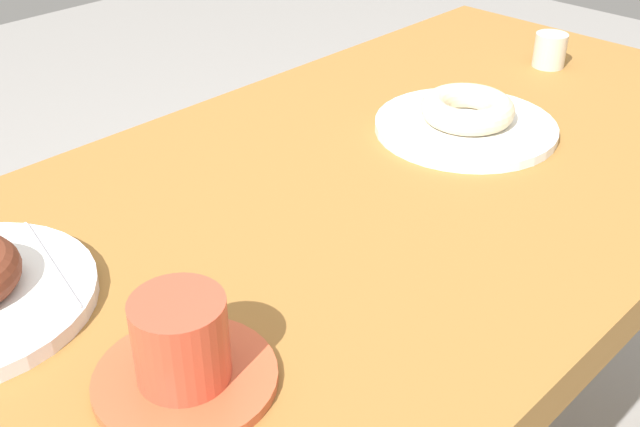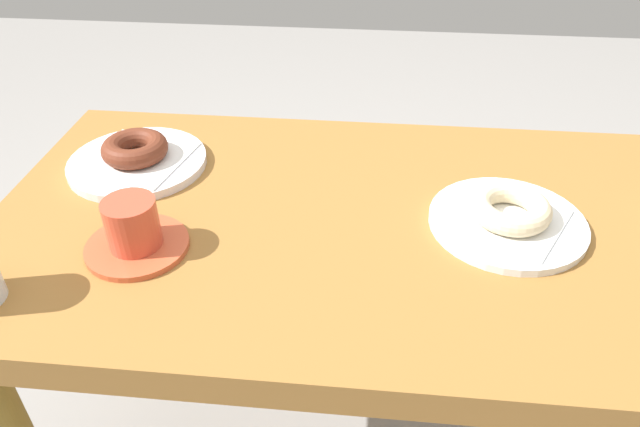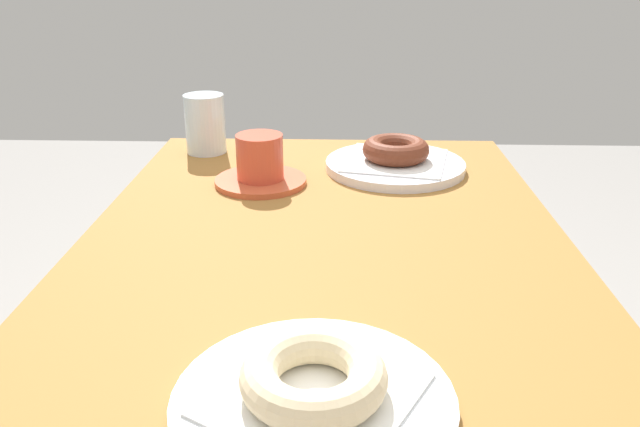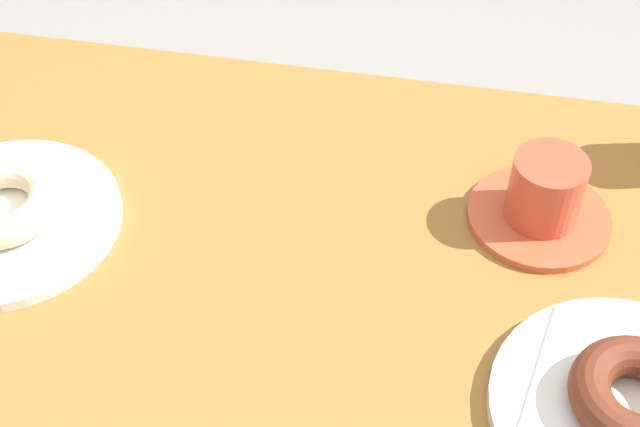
# 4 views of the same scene
# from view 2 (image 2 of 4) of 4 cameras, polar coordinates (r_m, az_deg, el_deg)

# --- Properties ---
(table) EXTENTS (1.26, 0.64, 0.70)m
(table) POSITION_cam_2_polar(r_m,az_deg,el_deg) (0.95, 6.83, -4.15)
(table) COLOR olive
(table) RESTS_ON ground_plane
(plate_chocolate_ring) EXTENTS (0.24, 0.24, 0.01)m
(plate_chocolate_ring) POSITION_cam_2_polar(r_m,az_deg,el_deg) (1.07, -17.36, 4.78)
(plate_chocolate_ring) COLOR white
(plate_chocolate_ring) RESTS_ON table
(napkin_chocolate_ring) EXTENTS (0.20, 0.20, 0.00)m
(napkin_chocolate_ring) POSITION_cam_2_polar(r_m,az_deg,el_deg) (1.07, -17.44, 5.19)
(napkin_chocolate_ring) COLOR white
(napkin_chocolate_ring) RESTS_ON plate_chocolate_ring
(donut_chocolate_ring) EXTENTS (0.11, 0.11, 0.04)m
(donut_chocolate_ring) POSITION_cam_2_polar(r_m,az_deg,el_deg) (1.06, -17.63, 6.08)
(donut_chocolate_ring) COLOR #622B1A
(donut_chocolate_ring) RESTS_ON napkin_chocolate_ring
(plate_sugar_ring) EXTENTS (0.23, 0.23, 0.01)m
(plate_sugar_ring) POSITION_cam_2_polar(r_m,az_deg,el_deg) (0.92, 17.84, -0.99)
(plate_sugar_ring) COLOR white
(plate_sugar_ring) RESTS_ON table
(napkin_sugar_ring) EXTENTS (0.21, 0.21, 0.00)m
(napkin_sugar_ring) POSITION_cam_2_polar(r_m,az_deg,el_deg) (0.92, 17.92, -0.61)
(napkin_sugar_ring) COLOR white
(napkin_sugar_ring) RESTS_ON plate_sugar_ring
(donut_sugar_ring) EXTENTS (0.12, 0.12, 0.03)m
(donut_sugar_ring) POSITION_cam_2_polar(r_m,az_deg,el_deg) (0.91, 18.12, 0.30)
(donut_sugar_ring) COLOR beige
(donut_sugar_ring) RESTS_ON napkin_sugar_ring
(coffee_cup) EXTENTS (0.15, 0.15, 0.08)m
(coffee_cup) POSITION_cam_2_polar(r_m,az_deg,el_deg) (0.86, -17.72, -1.58)
(coffee_cup) COLOR #C75331
(coffee_cup) RESTS_ON table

